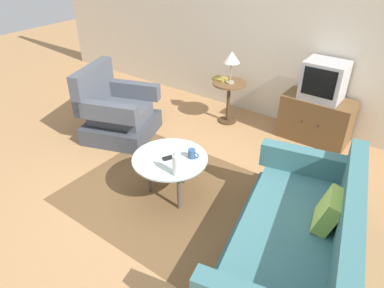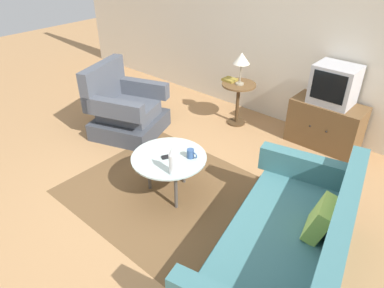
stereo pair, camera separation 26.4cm
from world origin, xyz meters
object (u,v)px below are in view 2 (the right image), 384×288
Objects in this scene: side_table at (238,95)px; television at (335,85)px; tv_remote_dark at (169,156)px; armchair at (125,111)px; coffee_table at (169,160)px; book at (230,80)px; table_lamp at (242,59)px; tv_stand at (325,124)px; mug at (191,154)px; couch at (285,250)px; vase at (173,161)px.

side_table is 1.30m from television.
tv_remote_dark is (0.39, -1.81, 0.04)m from side_table.
armchair is at bearing -129.99° from side_table.
armchair reaches higher than coffee_table.
television is at bearing 68.47° from coffee_table.
book is at bearing 177.84° from side_table.
side_table is at bearing 41.40° from tv_remote_dark.
table_lamp is 2.91× the size of tv_remote_dark.
tv_stand is (0.82, 2.06, -0.13)m from coffee_table.
tv_stand is 7.16× the size of mug.
vase is at bearing 79.02° from couch.
vase is (-0.58, -2.24, 0.32)m from tv_stand.
book is (-0.17, 0.01, 0.19)m from side_table.
mug is at bearing 64.76° from couch.
couch is at bearing 1.13° from vase.
book reaches higher than tv_remote_dark.
couch is 4.46× the size of table_lamp.
table_lamp is (1.05, 1.21, 0.65)m from armchair.
couch is 12.94× the size of tv_remote_dark.
couch is 2.38m from television.
television is (1.20, 0.27, 0.40)m from side_table.
table_lamp is 0.39m from book.
tv_stand is at bearing 75.36° from vase.
coffee_table is 1.26× the size of side_table.
table_lamp is 2.43× the size of book.
tv_stand is 2.33m from vase.
book is at bearing 111.53° from vase.
table_lamp is (0.02, -0.01, 0.53)m from side_table.
armchair is 1.60m from side_table.
vase reaches higher than side_table.
mug is at bearing -108.14° from television.
book reaches higher than side_table.
vase is 1.64× the size of book.
television is at bearing 11.71° from book.
armchair reaches higher than side_table.
mug reaches higher than tv_remote_dark.
tv_remote_dark is at bearing -40.39° from coffee_table.
coffee_table is at bearing 71.62° from couch.
television is 2.34m from vase.
side_table is 1.23× the size of television.
tv_remote_dark is (-0.22, 0.17, -0.13)m from vase.
side_table is (-0.39, 1.80, 0.01)m from coffee_table.
coffee_table is 1.74× the size of table_lamp.
television is 2.26m from tv_remote_dark.
couch is 2.30m from tv_stand.
couch is at bearing -6.28° from coffee_table.
book is at bearing 113.68° from mug.
table_lamp is (-1.18, -0.27, 0.68)m from tv_stand.
book is at bearing 46.27° from tv_remote_dark.
tv_remote_dark is at bearing 47.95° from armchair.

